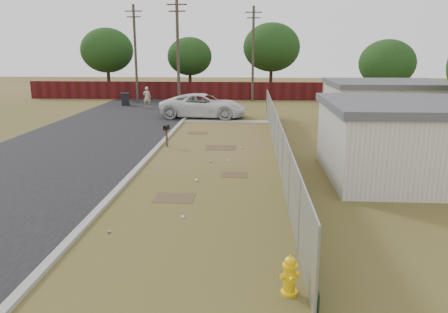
# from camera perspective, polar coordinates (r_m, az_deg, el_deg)

# --- Properties ---
(ground) EXTENTS (120.00, 120.00, 0.00)m
(ground) POSITION_cam_1_polar(r_m,az_deg,el_deg) (20.11, -1.83, -0.74)
(ground) COLOR brown
(ground) RESTS_ON ground
(street) EXTENTS (15.10, 60.00, 0.12)m
(street) POSITION_cam_1_polar(r_m,az_deg,el_deg) (29.18, -13.71, 3.53)
(street) COLOR black
(street) RESTS_ON ground
(chainlink_fence) EXTENTS (0.10, 27.06, 2.02)m
(chainlink_fence) POSITION_cam_1_polar(r_m,az_deg,el_deg) (20.89, 6.97, 1.97)
(chainlink_fence) COLOR gray
(chainlink_fence) RESTS_ON ground
(privacy_fence) EXTENTS (30.00, 0.12, 1.80)m
(privacy_fence) POSITION_cam_1_polar(r_m,az_deg,el_deg) (45.25, -6.57, 8.55)
(privacy_fence) COLOR #460F12
(privacy_fence) RESTS_ON ground
(utility_poles) EXTENTS (12.60, 8.24, 9.00)m
(utility_poles) POSITION_cam_1_polar(r_m,az_deg,el_deg) (40.41, -4.45, 13.35)
(utility_poles) COLOR #44382D
(utility_poles) RESTS_ON ground
(houses) EXTENTS (9.30, 17.24, 3.10)m
(houses) POSITION_cam_1_polar(r_m,az_deg,el_deg) (24.11, 22.58, 4.45)
(houses) COLOR beige
(houses) RESTS_ON ground
(horizon_trees) EXTENTS (33.32, 31.94, 7.78)m
(horizon_trees) POSITION_cam_1_polar(r_m,az_deg,el_deg) (42.94, 2.22, 13.32)
(horizon_trees) COLOR #332017
(horizon_trees) RESTS_ON ground
(fire_hydrant) EXTENTS (0.45, 0.45, 0.90)m
(fire_hydrant) POSITION_cam_1_polar(r_m,az_deg,el_deg) (9.67, 8.57, -15.16)
(fire_hydrant) COLOR yellow
(fire_hydrant) RESTS_ON ground
(mailbox) EXTENTS (0.29, 0.51, 1.17)m
(mailbox) POSITION_cam_1_polar(r_m,az_deg,el_deg) (23.32, -7.52, 3.52)
(mailbox) COLOR brown
(mailbox) RESTS_ON ground
(pickup_truck) EXTENTS (6.68, 3.51, 1.79)m
(pickup_truck) POSITION_cam_1_polar(r_m,az_deg,el_deg) (33.15, -2.68, 6.66)
(pickup_truck) COLOR silver
(pickup_truck) RESTS_ON ground
(pedestrian) EXTENTS (0.68, 0.45, 1.86)m
(pedestrian) POSITION_cam_1_polar(r_m,az_deg,el_deg) (39.06, -10.03, 7.62)
(pedestrian) COLOR tan
(pedestrian) RESTS_ON ground
(trash_bin) EXTENTS (0.94, 0.92, 1.14)m
(trash_bin) POSITION_cam_1_polar(r_m,az_deg,el_deg) (41.26, -12.79, 7.34)
(trash_bin) COLOR black
(trash_bin) RESTS_ON ground
(scattered_litter) EXTENTS (3.66, 11.10, 0.07)m
(scattered_litter) POSITION_cam_1_polar(r_m,az_deg,el_deg) (17.74, -2.75, -2.64)
(scattered_litter) COLOR silver
(scattered_litter) RESTS_ON ground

